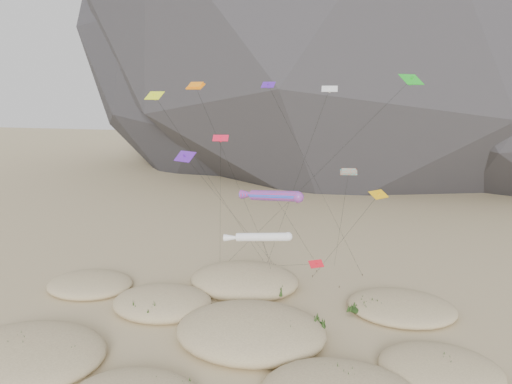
# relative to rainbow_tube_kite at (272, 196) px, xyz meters

# --- Properties ---
(ground) EXTENTS (500.00, 500.00, 0.00)m
(ground) POSITION_rel_rainbow_tube_kite_xyz_m (-0.80, -13.59, -12.80)
(ground) COLOR #CCB789
(ground) RESTS_ON ground
(dunes) EXTENTS (52.42, 37.49, 3.56)m
(dunes) POSITION_rel_rainbow_tube_kite_xyz_m (-2.91, -10.06, -12.13)
(dunes) COLOR #CCB789
(dunes) RESTS_ON ground
(dune_grass) EXTENTS (42.71, 27.40, 1.46)m
(dune_grass) POSITION_rel_rainbow_tube_kite_xyz_m (-1.70, -8.77, -11.97)
(dune_grass) COLOR black
(dune_grass) RESTS_ON ground
(kite_stakes) EXTENTS (19.80, 5.84, 0.30)m
(kite_stakes) POSITION_rel_rainbow_tube_kite_xyz_m (0.14, 9.52, -12.65)
(kite_stakes) COLOR #3F2D1E
(kite_stakes) RESTS_ON ground
(rainbow_tube_kite) EXTENTS (8.49, 14.74, 13.80)m
(rainbow_tube_kite) POSITION_rel_rainbow_tube_kite_xyz_m (0.00, 0.00, 0.00)
(rainbow_tube_kite) COLOR #FF1A45
(rainbow_tube_kite) RESTS_ON ground
(white_tube_kite) EXTENTS (7.36, 14.48, 10.42)m
(white_tube_kite) POSITION_rel_rainbow_tube_kite_xyz_m (0.16, -6.52, -3.11)
(white_tube_kite) COLOR white
(white_tube_kite) RESTS_ON ground
(orange_parafoil) EXTENTS (8.06, 11.89, 25.74)m
(orange_parafoil) POSITION_rel_rainbow_tube_kite_xyz_m (-8.54, -1.27, 12.11)
(orange_parafoil) COLOR orange
(orange_parafoil) RESTS_ON ground
(multi_parafoil) EXTENTS (3.55, 13.43, 16.19)m
(multi_parafoil) POSITION_rel_rainbow_tube_kite_xyz_m (8.54, 1.23, 2.75)
(multi_parafoil) COLOR #F83F1A
(multi_parafoil) RESTS_ON ground
(delta_kites) EXTENTS (31.17, 17.79, 26.46)m
(delta_kites) POSITION_rel_rainbow_tube_kite_xyz_m (1.46, -0.85, 7.00)
(delta_kites) COLOR red
(delta_kites) RESTS_ON ground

